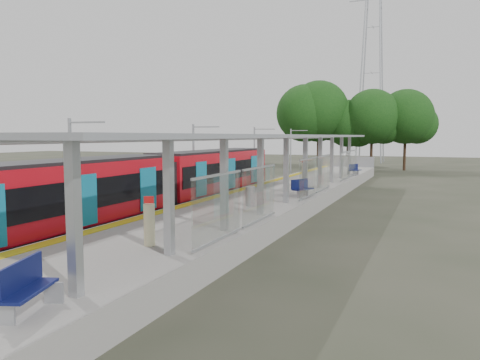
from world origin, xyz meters
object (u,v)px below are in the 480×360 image
object	(u,v)px
bench_near	(26,285)
bench_mid	(301,188)
info_pillar_far	(305,175)
info_pillar_near	(149,224)
train	(155,183)
litter_bin	(250,196)
bench_far	(355,169)

from	to	relation	value
bench_near	bench_mid	world-z (taller)	bench_near
bench_mid	info_pillar_far	size ratio (longest dim) A/B	0.83
bench_mid	bench_near	bearing A→B (deg)	-68.70
bench_mid	info_pillar_near	world-z (taller)	info_pillar_near
train	info_pillar_near	size ratio (longest dim) A/B	16.92
info_pillar_far	litter_bin	world-z (taller)	info_pillar_far
bench_near	info_pillar_far	xyz separation A→B (m)	(-0.93, 25.51, 0.27)
info_pillar_near	litter_bin	world-z (taller)	info_pillar_near
train	litter_bin	distance (m)	5.25
info_pillar_far	litter_bin	size ratio (longest dim) A/B	1.91
bench_near	bench_mid	distance (m)	19.79
info_pillar_near	info_pillar_far	world-z (taller)	info_pillar_far
train	bench_far	size ratio (longest dim) A/B	17.78
bench_near	info_pillar_far	world-z (taller)	info_pillar_far
train	bench_near	distance (m)	15.77
bench_mid	bench_far	size ratio (longest dim) A/B	1.03
train	info_pillar_far	world-z (taller)	train
bench_far	info_pillar_near	world-z (taller)	info_pillar_near
litter_bin	info_pillar_near	bearing A→B (deg)	-89.24
bench_near	bench_far	bearing A→B (deg)	70.06
bench_mid	train	bearing A→B (deg)	-118.96
bench_near	info_pillar_near	size ratio (longest dim) A/B	1.01
litter_bin	bench_far	bearing A→B (deg)	84.71
bench_far	bench_mid	bearing A→B (deg)	-69.35
bench_mid	info_pillar_far	world-z (taller)	info_pillar_far
bench_near	bench_mid	size ratio (longest dim) A/B	1.03
bench_near	bench_far	distance (m)	36.58
info_pillar_near	litter_bin	xyz separation A→B (m)	(-0.13, 9.40, -0.20)
litter_bin	bench_mid	bearing A→B (deg)	71.32
bench_mid	litter_bin	size ratio (longest dim) A/B	1.58
bench_near	info_pillar_near	xyz separation A→B (m)	(-1.00, 5.94, 0.14)
train	litter_bin	bearing A→B (deg)	9.64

